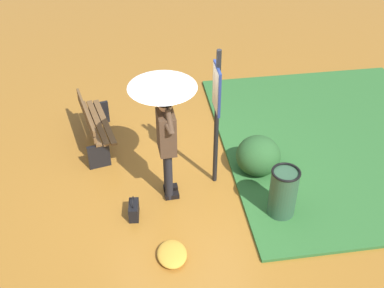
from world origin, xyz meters
TOP-DOWN VIEW (x-y plane):
  - ground_plane at (0.00, 0.00)m, footprint 18.00×18.00m
  - grass_verge at (0.85, -2.81)m, footprint 4.80×4.00m
  - person_with_umbrella at (0.06, 0.28)m, footprint 0.96×0.96m
  - info_sign_post at (0.19, -0.48)m, footprint 0.44×0.07m
  - handbag at (-0.43, 0.83)m, footprint 0.31×0.17m
  - park_bench at (1.45, 1.36)m, footprint 1.42×0.66m
  - trash_bin at (-0.70, -1.32)m, footprint 0.42×0.42m
  - shrub_cluster at (0.35, -1.24)m, footprint 0.79×0.71m
  - leaf_pile_by_bench at (-1.27, 0.36)m, footprint 0.51×0.40m

SIDE VIEW (x-z plane):
  - ground_plane at x=0.00m, z-range 0.00..0.00m
  - grass_verge at x=0.85m, z-range 0.00..0.05m
  - leaf_pile_by_bench at x=-1.27m, z-range 0.00..0.11m
  - handbag at x=-0.43m, z-range -0.06..0.31m
  - shrub_cluster at x=0.35m, z-range -0.02..0.62m
  - park_bench at x=1.45m, z-range 0.03..0.78m
  - trash_bin at x=-0.70m, z-range 0.00..0.84m
  - info_sign_post at x=0.19m, z-range 0.29..2.59m
  - person_with_umbrella at x=0.06m, z-range 0.53..2.57m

